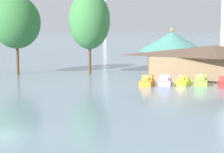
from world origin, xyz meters
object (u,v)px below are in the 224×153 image
Objects in this scene: pedal_boat_orange at (147,81)px; green_roof_pavilion at (172,49)px; shoreline_tree_tall_left at (16,22)px; pedal_boat_lime at (201,81)px; shoreline_tree_mid at (90,20)px; pedal_boat_yellow at (183,82)px; boathouse at (214,62)px; pedal_boat_lavender at (165,81)px.

green_roof_pavilion is at bearing 179.81° from pedal_boat_orange.
pedal_boat_orange is 0.21× the size of shoreline_tree_tall_left.
shoreline_tree_mid reaches higher than pedal_boat_lime.
pedal_boat_orange is 0.94× the size of pedal_boat_lime.
pedal_boat_yellow is at bearing 117.09° from pedal_boat_orange.
boathouse is 32.02m from shoreline_tree_tall_left.
green_roof_pavilion reaches higher than pedal_boat_orange.
boathouse is (6.75, 7.46, 2.11)m from pedal_boat_lavender.
pedal_boat_lime is (4.69, 0.96, 0.01)m from pedal_boat_lavender.
pedal_boat_lime is 0.21× the size of shoreline_tree_mid.
pedal_boat_yellow is 19.99m from shoreline_tree_mid.
pedal_boat_lime is 7.13m from boathouse.
shoreline_tree_mid is at bearing -115.19° from pedal_boat_lime.
pedal_boat_lime is 0.23× the size of shoreline_tree_tall_left.
pedal_boat_lavender is 10.28m from boathouse.
green_roof_pavilion is (-4.48, 14.61, 3.53)m from pedal_boat_lime.
shoreline_tree_tall_left is 0.94× the size of shoreline_tree_mid.
pedal_boat_yellow is at bearing -81.64° from green_roof_pavilion.
pedal_boat_lavender is 15.97m from green_roof_pavilion.
shoreline_tree_tall_left is at bearing -101.59° from pedal_boat_orange.
boathouse is at bearing -51.14° from green_roof_pavilion.
pedal_boat_lime is at bearing 111.95° from pedal_boat_orange.
shoreline_tree_tall_left is (-31.47, 0.10, 5.89)m from boathouse.
boathouse reaches higher than pedal_boat_lime.
pedal_boat_yellow is 8.22m from boathouse.
pedal_boat_orange is at bearing -98.83° from green_roof_pavilion.
shoreline_tree_mid reaches higher than pedal_boat_yellow.
shoreline_tree_mid reaches higher than green_roof_pavilion.
green_roof_pavilion is 0.87× the size of shoreline_tree_mid.
pedal_boat_lime is at bearing -27.75° from shoreline_tree_mid.
pedal_boat_lavender is 0.21× the size of shoreline_tree_tall_left.
pedal_boat_lime is (7.00, 1.66, 0.03)m from pedal_boat_orange.
shoreline_tree_tall_left reaches higher than pedal_boat_lime.
green_roof_pavilion is at bearing 128.86° from boathouse.
shoreline_tree_tall_left is (-22.41, 8.25, 8.02)m from pedal_boat_orange.
shoreline_tree_tall_left is at bearing 179.82° from boathouse.
pedal_boat_yellow is 2.32m from pedal_boat_lime.
pedal_boat_orange is at bearing -74.13° from pedal_boat_lime.
shoreline_tree_mid is (-13.07, 10.30, 8.35)m from pedal_boat_lavender.
pedal_boat_lavender is at bearing -55.33° from pedal_boat_yellow.
pedal_boat_lime is at bearing 103.16° from pedal_boat_lavender.
pedal_boat_orange is 17.52m from shoreline_tree_mid.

